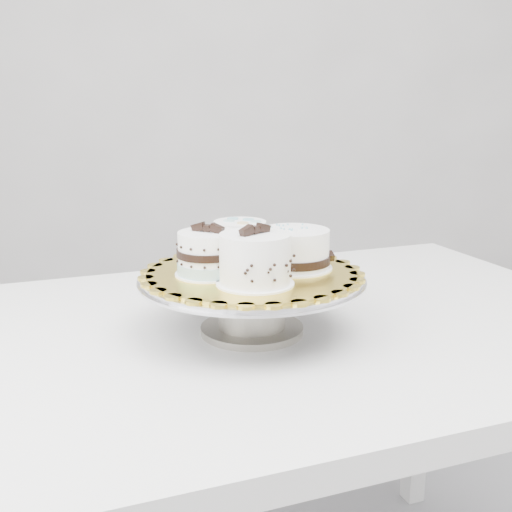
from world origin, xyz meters
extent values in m
cube|color=silver|center=(0.00, 1.75, 1.40)|extent=(3.50, 0.02, 2.80)
cube|color=white|center=(-0.05, 0.04, 0.73)|extent=(1.43, 1.09, 0.04)
cube|color=white|center=(0.47, 0.52, 0.35)|extent=(0.06, 0.06, 0.71)
cylinder|color=gray|center=(-0.10, 0.00, 0.76)|extent=(0.17, 0.17, 0.01)
cylinder|color=gray|center=(-0.10, 0.00, 0.80)|extent=(0.11, 0.11, 0.09)
cylinder|color=silver|center=(-0.10, 0.00, 0.85)|extent=(0.37, 0.37, 0.01)
cylinder|color=silver|center=(-0.10, 0.00, 0.84)|extent=(0.38, 0.38, 0.00)
cylinder|color=gold|center=(-0.10, 0.00, 0.86)|extent=(0.44, 0.44, 0.01)
cylinder|color=white|center=(-0.11, -0.08, 0.86)|extent=(0.12, 0.12, 0.00)
cylinder|color=white|center=(-0.11, -0.08, 0.90)|extent=(0.15, 0.15, 0.08)
cylinder|color=white|center=(-0.17, -0.01, 0.86)|extent=(0.11, 0.11, 0.00)
cylinder|color=white|center=(-0.17, -0.01, 0.90)|extent=(0.14, 0.14, 0.07)
cylinder|color=#9AC3C3|center=(-0.17, -0.01, 0.87)|extent=(0.10, 0.10, 0.02)
cylinder|color=black|center=(-0.17, -0.01, 0.90)|extent=(0.10, 0.10, 0.01)
cylinder|color=white|center=(-0.10, 0.09, 0.86)|extent=(0.11, 0.11, 0.00)
cylinder|color=white|center=(-0.10, 0.09, 0.89)|extent=(0.10, 0.10, 0.07)
cylinder|color=white|center=(-0.02, 0.01, 0.86)|extent=(0.13, 0.13, 0.00)
cylinder|color=white|center=(-0.02, 0.01, 0.89)|extent=(0.12, 0.12, 0.06)
cylinder|color=black|center=(-0.02, 0.01, 0.87)|extent=(0.12, 0.12, 0.01)
camera|label=1|loc=(-0.28, -1.01, 1.14)|focal=45.00mm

